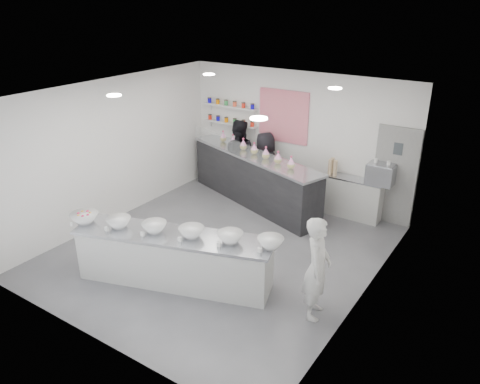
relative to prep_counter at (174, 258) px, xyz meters
The scene contains 26 objects.
floor 1.36m from the prep_counter, 88.55° to the left, with size 6.00×6.00×0.00m, color #515156.
ceiling 2.85m from the prep_counter, 88.55° to the left, with size 6.00×6.00×0.00m, color white.
back_wall 4.40m from the prep_counter, 89.57° to the left, with size 5.50×5.50×0.00m, color white.
left_wall 3.18m from the prep_counter, 154.81° to the left, with size 6.00×6.00×0.00m, color white.
right_wall 3.24m from the prep_counter, 24.67° to the left, with size 6.00×6.00×0.00m, color white.
back_door 4.88m from the prep_counter, 61.23° to the left, with size 0.88×0.04×2.10m, color gray.
pattern_panel 4.52m from the prep_counter, 94.27° to the left, with size 1.25×0.03×1.20m, color #E60030.
jar_shelf_lower 4.66m from the prep_counter, 112.35° to the left, with size 1.45×0.22×0.04m, color silver.
jar_shelf_upper 4.78m from the prep_counter, 112.35° to the left, with size 1.45×0.22×0.04m, color silver.
preserve_jars 4.72m from the prep_counter, 112.45° to the left, with size 1.45×0.10×0.56m, color red, non-canonical shape.
downlight_0 2.88m from the prep_counter, 168.51° to the left, with size 0.24×0.24×0.02m, color white.
downlight_1 2.92m from the prep_counter, 10.98° to the left, with size 0.24×0.24×0.02m, color white.
downlight_2 4.07m from the prep_counter, 115.42° to the left, with size 0.24×0.24×0.02m, color white.
downlight_3 4.09m from the prep_counter, 63.54° to the left, with size 0.24×0.24×0.02m, color white.
prep_counter is the anchor object (origin of this frame).
back_bar 3.56m from the prep_counter, 100.09° to the left, with size 3.85×0.71×1.19m, color black.
sneeze_guard 3.39m from the prep_counter, 102.96° to the left, with size 3.80×0.02×0.33m, color white.
espresso_ledge 4.36m from the prep_counter, 68.70° to the left, with size 1.21×0.38×0.90m, color #B6B6B1.
espresso_machine 4.61m from the prep_counter, 62.69° to the left, with size 0.55×0.38×0.42m, color #93969E.
cup_stacks 4.24m from the prep_counter, 75.26° to the left, with size 0.24×0.24×0.34m, color tan, non-canonical shape.
prep_bowls 0.54m from the prep_counter, 90.00° to the right, with size 3.67×0.52×0.17m, color white, non-canonical shape.
label_cards 0.72m from the prep_counter, 108.07° to the right, with size 3.31×0.04×0.07m, color white, non-canonical shape.
cookie_bags 3.67m from the prep_counter, 100.09° to the left, with size 2.56×0.16×0.28m, color #FF94D5, non-canonical shape.
woman_prep 2.42m from the prep_counter, 12.21° to the left, with size 0.59×0.39×1.63m, color silver.
staff_left 4.12m from the prep_counter, 108.59° to the left, with size 0.88×0.69×1.81m, color black.
staff_right 3.93m from the prep_counter, 98.16° to the left, with size 0.79×0.52×1.63m, color black.
Camera 1 is at (4.60, -6.29, 4.53)m, focal length 35.00 mm.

